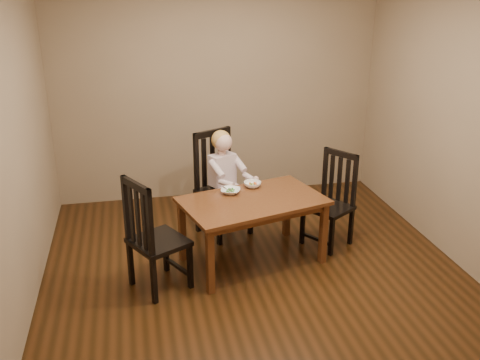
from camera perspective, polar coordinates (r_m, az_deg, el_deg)
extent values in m
cube|color=#3F210D|center=(5.30, 1.45, -9.41)|extent=(4.00, 4.00, 0.01)
cube|color=#90785B|center=(6.66, -2.42, 9.48)|extent=(4.00, 0.01, 2.70)
cube|color=#90785B|center=(2.98, 10.53, -5.99)|extent=(4.00, 0.01, 2.70)
cube|color=#90785B|center=(4.73, -22.73, 2.98)|extent=(0.01, 4.00, 2.70)
cube|color=#90785B|center=(5.56, 22.19, 5.58)|extent=(0.01, 4.00, 2.70)
cube|color=#502712|center=(5.14, 1.36, -2.25)|extent=(1.50, 1.13, 0.04)
cube|color=#502712|center=(5.16, 1.36, -2.79)|extent=(1.37, 1.00, 0.07)
cube|color=#502712|center=(4.78, -3.21, -8.69)|extent=(0.08, 0.08, 0.63)
cube|color=#502712|center=(5.32, 8.88, -5.65)|extent=(0.08, 0.08, 0.63)
cube|color=#502712|center=(5.34, -6.19, -5.42)|extent=(0.08, 0.08, 0.63)
cube|color=#502712|center=(5.83, 5.02, -3.01)|extent=(0.08, 0.08, 0.63)
cube|color=black|center=(5.80, -1.74, -1.33)|extent=(0.65, 0.64, 0.04)
cube|color=black|center=(6.16, -1.25, -2.46)|extent=(0.06, 0.06, 0.46)
cube|color=black|center=(5.93, -4.51, -3.47)|extent=(0.06, 0.06, 0.46)
cube|color=black|center=(5.87, 1.12, -3.69)|extent=(0.06, 0.06, 0.46)
cube|color=black|center=(5.64, -2.22, -4.81)|extent=(0.06, 0.06, 0.46)
cube|color=black|center=(5.95, -1.29, 2.76)|extent=(0.06, 0.06, 0.64)
cube|color=black|center=(5.72, -4.68, 1.92)|extent=(0.06, 0.06, 0.64)
cube|color=black|center=(5.74, -3.01, 5.04)|extent=(0.44, 0.24, 0.07)
cube|color=black|center=(5.90, -2.07, 2.26)|extent=(0.05, 0.04, 0.55)
cube|color=black|center=(5.84, -2.95, 2.04)|extent=(0.05, 0.04, 0.55)
cube|color=black|center=(5.78, -3.85, 1.82)|extent=(0.05, 0.04, 0.55)
cube|color=black|center=(4.86, -8.66, -6.54)|extent=(0.61, 0.62, 0.04)
cube|color=black|center=(5.05, -11.59, -8.71)|extent=(0.06, 0.06, 0.43)
cube|color=black|center=(4.74, -9.16, -10.62)|extent=(0.06, 0.06, 0.43)
cube|color=black|center=(5.21, -7.93, -7.45)|extent=(0.06, 0.06, 0.43)
cube|color=black|center=(4.92, -5.35, -9.20)|extent=(0.06, 0.06, 0.43)
cube|color=black|center=(4.80, -12.07, -2.90)|extent=(0.06, 0.06, 0.60)
cube|color=black|center=(4.48, -9.57, -4.51)|extent=(0.06, 0.06, 0.60)
cube|color=black|center=(4.53, -11.10, -0.58)|extent=(0.24, 0.41, 0.06)
cube|color=black|center=(4.73, -11.48, -3.61)|extent=(0.04, 0.05, 0.52)
cube|color=black|center=(4.65, -10.84, -4.03)|extent=(0.04, 0.05, 0.52)
cube|color=black|center=(4.57, -10.17, -4.47)|extent=(0.04, 0.05, 0.52)
cube|color=black|center=(5.64, 9.36, -2.91)|extent=(0.58, 0.58, 0.04)
cube|color=black|center=(5.78, 11.75, -4.89)|extent=(0.05, 0.05, 0.40)
cube|color=black|center=(5.96, 8.78, -3.84)|extent=(0.05, 0.05, 0.40)
cube|color=black|center=(5.51, 9.73, -6.07)|extent=(0.05, 0.05, 0.40)
cube|color=black|center=(5.71, 6.68, -4.92)|extent=(0.05, 0.05, 0.40)
cube|color=black|center=(5.58, 12.14, -0.11)|extent=(0.05, 0.05, 0.56)
cube|color=black|center=(5.77, 9.06, 0.83)|extent=(0.05, 0.05, 0.56)
cube|color=black|center=(5.59, 10.74, 2.76)|extent=(0.26, 0.36, 0.06)
cube|color=black|center=(5.63, 11.37, -0.16)|extent=(0.04, 0.05, 0.48)
cube|color=black|center=(5.68, 10.55, 0.09)|extent=(0.04, 0.05, 0.48)
cube|color=black|center=(5.73, 9.75, 0.34)|extent=(0.04, 0.05, 0.48)
imported|color=white|center=(5.26, -1.02, -1.19)|extent=(0.24, 0.24, 0.05)
imported|color=white|center=(5.42, 1.34, -0.47)|extent=(0.23, 0.23, 0.06)
cube|color=silver|center=(5.22, -1.32, -1.07)|extent=(0.09, 0.09, 0.05)
cube|color=silver|center=(5.23, -1.31, -1.23)|extent=(0.04, 0.04, 0.01)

